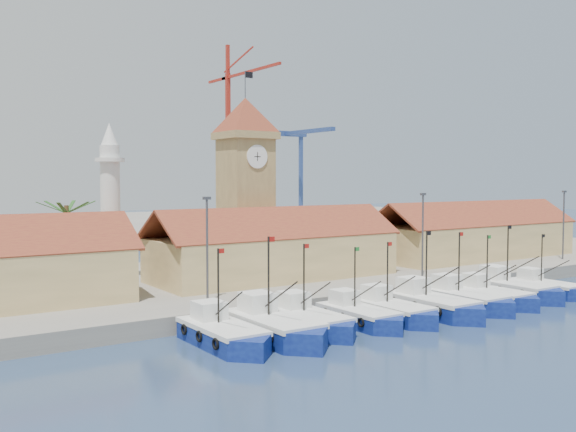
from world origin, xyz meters
TOP-DOWN VIEW (x-y plane):
  - ground at (0.00, 0.00)m, footprint 400.00×400.00m
  - quay at (0.00, 24.00)m, footprint 140.00×32.00m
  - terminal at (0.00, 110.00)m, footprint 240.00×80.00m
  - boat_0 at (-15.20, 3.05)m, footprint 3.57×9.79m
  - boat_1 at (-11.12, 2.58)m, footprint 3.92×10.75m
  - boat_2 at (-7.46, 3.19)m, footprint 3.52×9.63m
  - boat_3 at (-2.75, 2.59)m, footprint 3.27×8.96m
  - boat_4 at (0.77, 2.42)m, footprint 3.39×9.29m
  - boat_5 at (5.11, 1.95)m, footprint 3.79×10.38m
  - boat_6 at (9.66, 2.23)m, footprint 3.62×9.91m
  - boat_7 at (13.51, 2.15)m, footprint 3.38×9.26m
  - boat_8 at (18.01, 3.11)m, footprint 3.74×10.25m
  - boat_9 at (22.18, 2.17)m, footprint 3.22×8.81m
  - hall_center at (0.00, 20.00)m, footprint 27.04×10.13m
  - hall_right at (32.00, 20.00)m, footprint 31.20×10.13m
  - clock_tower at (0.00, 26.00)m, footprint 5.80×5.80m
  - minaret at (-15.00, 28.00)m, footprint 3.00×3.00m
  - palm_tree at (-20.00, 26.00)m, footprint 5.60×5.03m
  - lamp_posts at (0.50, 12.00)m, footprint 80.70×0.25m
  - crane_red_right at (41.13, 103.47)m, footprint 1.00×33.80m
  - gantry at (62.00, 106.65)m, footprint 13.00×22.00m

SIDE VIEW (x-z plane):
  - ground at x=0.00m, z-range 0.00..0.00m
  - boat_9 at x=22.18m, z-range -2.64..4.02m
  - boat_3 at x=-2.75m, z-range -2.69..4.09m
  - boat_7 at x=13.51m, z-range -2.78..4.23m
  - boat_4 at x=0.77m, z-range -2.79..4.24m
  - quay at x=0.00m, z-range 0.00..1.50m
  - boat_2 at x=-7.46m, z-range -2.89..4.40m
  - boat_0 at x=-15.20m, z-range -2.94..4.47m
  - boat_6 at x=9.66m, z-range -2.98..4.53m
  - boat_8 at x=18.01m, z-range -3.08..4.68m
  - boat_5 at x=5.11m, z-range -3.12..4.74m
  - boat_1 at x=-11.12m, z-range -3.23..4.91m
  - terminal at x=0.00m, z-range 0.00..2.00m
  - hall_center at x=0.00m, z-range 0.18..7.79m
  - hall_right at x=32.00m, z-range 0.18..7.79m
  - palm_tree at x=-20.00m, z-range 2.05..10.44m
  - lamp_posts at x=0.50m, z-range 1.96..10.99m
  - minaret at x=-15.00m, z-range 1.58..17.88m
  - clock_tower at x=0.00m, z-range 0.61..23.31m
  - gantry at x=62.00m, z-range 8.44..31.64m
  - crane_red_right at x=41.13m, z-range 4.48..47.84m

